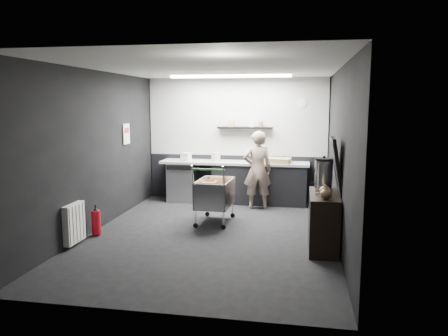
# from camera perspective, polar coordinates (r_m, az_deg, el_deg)

# --- Properties ---
(floor) EXTENTS (5.50, 5.50, 0.00)m
(floor) POSITION_cam_1_polar(r_m,az_deg,el_deg) (7.28, -1.63, -8.71)
(floor) COLOR black
(floor) RESTS_ON ground
(ceiling) EXTENTS (5.50, 5.50, 0.00)m
(ceiling) POSITION_cam_1_polar(r_m,az_deg,el_deg) (6.98, -1.72, 12.98)
(ceiling) COLOR silver
(ceiling) RESTS_ON wall_back
(wall_back) EXTENTS (5.50, 0.00, 5.50)m
(wall_back) POSITION_cam_1_polar(r_m,az_deg,el_deg) (9.70, 1.65, 3.74)
(wall_back) COLOR black
(wall_back) RESTS_ON floor
(wall_front) EXTENTS (5.50, 0.00, 5.50)m
(wall_front) POSITION_cam_1_polar(r_m,az_deg,el_deg) (4.38, -9.05, -2.20)
(wall_front) COLOR black
(wall_front) RESTS_ON floor
(wall_left) EXTENTS (0.00, 5.50, 5.50)m
(wall_left) POSITION_cam_1_polar(r_m,az_deg,el_deg) (7.66, -16.49, 2.12)
(wall_left) COLOR black
(wall_left) RESTS_ON floor
(wall_right) EXTENTS (0.00, 5.50, 5.50)m
(wall_right) POSITION_cam_1_polar(r_m,az_deg,el_deg) (6.88, 14.86, 1.50)
(wall_right) COLOR black
(wall_right) RESTS_ON floor
(kitchen_wall_panel) EXTENTS (3.95, 0.02, 1.70)m
(kitchen_wall_panel) POSITION_cam_1_polar(r_m,az_deg,el_deg) (9.65, 1.65, 6.69)
(kitchen_wall_panel) COLOR #B8B7B3
(kitchen_wall_panel) RESTS_ON wall_back
(dado_panel) EXTENTS (3.95, 0.02, 1.00)m
(dado_panel) POSITION_cam_1_polar(r_m,az_deg,el_deg) (9.79, 1.61, -1.24)
(dado_panel) COLOR black
(dado_panel) RESTS_ON wall_back
(floating_shelf) EXTENTS (1.20, 0.22, 0.04)m
(floating_shelf) POSITION_cam_1_polar(r_m,az_deg,el_deg) (9.52, 2.74, 5.27)
(floating_shelf) COLOR black
(floating_shelf) RESTS_ON wall_back
(wall_clock) EXTENTS (0.20, 0.03, 0.20)m
(wall_clock) POSITION_cam_1_polar(r_m,az_deg,el_deg) (9.53, 10.09, 8.34)
(wall_clock) COLOR white
(wall_clock) RESTS_ON wall_back
(poster) EXTENTS (0.02, 0.30, 0.40)m
(poster) POSITION_cam_1_polar(r_m,az_deg,el_deg) (8.81, -12.65, 4.36)
(poster) COLOR white
(poster) RESTS_ON wall_left
(poster_red_band) EXTENTS (0.02, 0.22, 0.10)m
(poster_red_band) POSITION_cam_1_polar(r_m,az_deg,el_deg) (8.81, -12.64, 4.82)
(poster_red_band) COLOR red
(poster_red_band) RESTS_ON poster
(radiator) EXTENTS (0.10, 0.50, 0.60)m
(radiator) POSITION_cam_1_polar(r_m,az_deg,el_deg) (7.03, -18.99, -6.84)
(radiator) COLOR white
(radiator) RESTS_ON wall_left
(ceiling_strip) EXTENTS (2.40, 0.20, 0.04)m
(ceiling_strip) POSITION_cam_1_polar(r_m,az_deg,el_deg) (8.79, 0.80, 11.86)
(ceiling_strip) COLOR white
(ceiling_strip) RESTS_ON ceiling
(prep_counter) EXTENTS (3.20, 0.61, 0.90)m
(prep_counter) POSITION_cam_1_polar(r_m,az_deg,el_deg) (9.47, 2.14, -1.83)
(prep_counter) COLOR black
(prep_counter) RESTS_ON floor
(person) EXTENTS (0.65, 0.50, 1.60)m
(person) POSITION_cam_1_polar(r_m,az_deg,el_deg) (8.93, 4.40, -0.25)
(person) COLOR beige
(person) RESTS_ON floor
(shopping_cart) EXTENTS (0.61, 0.98, 1.06)m
(shopping_cart) POSITION_cam_1_polar(r_m,az_deg,el_deg) (7.88, -1.24, -3.56)
(shopping_cart) COLOR silver
(shopping_cart) RESTS_ON floor
(sideboard) EXTENTS (0.47, 1.11, 1.66)m
(sideboard) POSITION_cam_1_polar(r_m,az_deg,el_deg) (6.70, 12.96, -5.75)
(sideboard) COLOR black
(sideboard) RESTS_ON floor
(fire_extinguisher) EXTENTS (0.15, 0.15, 0.49)m
(fire_extinguisher) POSITION_cam_1_polar(r_m,az_deg,el_deg) (7.47, -16.36, -6.71)
(fire_extinguisher) COLOR #B10B18
(fire_extinguisher) RESTS_ON floor
(cardboard_box) EXTENTS (0.57, 0.46, 0.10)m
(cardboard_box) POSITION_cam_1_polar(r_m,az_deg,el_deg) (9.27, 7.02, 0.99)
(cardboard_box) COLOR #A28D56
(cardboard_box) RESTS_ON prep_counter
(pink_tub) EXTENTS (0.20, 0.20, 0.20)m
(pink_tub) POSITION_cam_1_polar(r_m,az_deg,el_deg) (9.48, -1.07, 1.49)
(pink_tub) COLOR beige
(pink_tub) RESTS_ON prep_counter
(white_container) EXTENTS (0.23, 0.20, 0.17)m
(white_container) POSITION_cam_1_polar(r_m,az_deg,el_deg) (9.58, -4.98, 1.47)
(white_container) COLOR white
(white_container) RESTS_ON prep_counter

